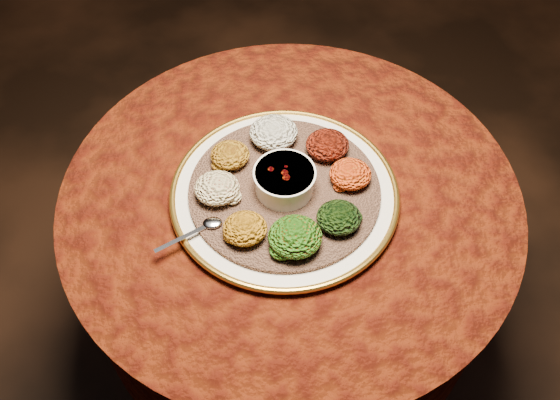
{
  "coord_description": "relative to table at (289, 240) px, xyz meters",
  "views": [
    {
      "loc": [
        -0.09,
        -0.79,
        1.75
      ],
      "look_at": [
        -0.02,
        -0.04,
        0.76
      ],
      "focal_mm": 40.0,
      "sensor_mm": 36.0,
      "label": 1
    }
  ],
  "objects": [
    {
      "name": "platter",
      "position": [
        -0.01,
        -0.01,
        0.19
      ],
      "size": [
        0.51,
        0.51,
        0.02
      ],
      "rotation": [
        0.0,
        0.0,
        0.14
      ],
      "color": "silver",
      "rests_on": "table"
    },
    {
      "name": "portion_timatim",
      "position": [
        -0.15,
        -0.02,
        0.23
      ],
      "size": [
        0.09,
        0.09,
        0.04
      ],
      "primitive_type": "ellipsoid",
      "color": "maroon",
      "rests_on": "injera"
    },
    {
      "name": "portion_ayib",
      "position": [
        -0.02,
        0.12,
        0.23
      ],
      "size": [
        0.1,
        0.1,
        0.05
      ],
      "primitive_type": "ellipsoid",
      "color": "beige",
      "rests_on": "injera"
    },
    {
      "name": "portion_shiro",
      "position": [
        -0.12,
        0.07,
        0.23
      ],
      "size": [
        0.08,
        0.08,
        0.04
      ],
      "primitive_type": "ellipsoid",
      "color": "#A36E13",
      "rests_on": "injera"
    },
    {
      "name": "stew_bowl",
      "position": [
        -0.01,
        -0.01,
        0.24
      ],
      "size": [
        0.13,
        0.13,
        0.05
      ],
      "color": "white",
      "rests_on": "injera"
    },
    {
      "name": "portion_tikil",
      "position": [
        0.12,
        -0.0,
        0.23
      ],
      "size": [
        0.09,
        0.08,
        0.04
      ],
      "primitive_type": "ellipsoid",
      "color": "#A8600E",
      "rests_on": "injera"
    },
    {
      "name": "portion_mixveg",
      "position": [
        -0.01,
        -0.15,
        0.23
      ],
      "size": [
        0.1,
        0.1,
        0.05
      ],
      "primitive_type": "ellipsoid",
      "color": "#962509",
      "rests_on": "injera"
    },
    {
      "name": "table",
      "position": [
        0.0,
        0.0,
        0.0
      ],
      "size": [
        0.96,
        0.96,
        0.73
      ],
      "color": "black",
      "rests_on": "ground"
    },
    {
      "name": "portion_kik",
      "position": [
        -0.1,
        -0.12,
        0.23
      ],
      "size": [
        0.09,
        0.08,
        0.04
      ],
      "primitive_type": "ellipsoid",
      "color": "#BA7310",
      "rests_on": "injera"
    },
    {
      "name": "injera",
      "position": [
        -0.01,
        -0.01,
        0.2
      ],
      "size": [
        0.45,
        0.45,
        0.01
      ],
      "primitive_type": "cylinder",
      "rotation": [
        0.0,
        0.0,
        -0.17
      ],
      "color": "brown",
      "rests_on": "platter"
    },
    {
      "name": "spoon",
      "position": [
        -0.17,
        -0.09,
        0.21
      ],
      "size": [
        0.13,
        0.07,
        0.01
      ],
      "rotation": [
        0.0,
        0.0,
        -2.67
      ],
      "color": "silver",
      "rests_on": "injera"
    },
    {
      "name": "portion_kitfo",
      "position": [
        0.09,
        0.08,
        0.23
      ],
      "size": [
        0.09,
        0.09,
        0.04
      ],
      "primitive_type": "ellipsoid",
      "color": "black",
      "rests_on": "injera"
    },
    {
      "name": "portion_gomen",
      "position": [
        0.08,
        -0.11,
        0.23
      ],
      "size": [
        0.09,
        0.08,
        0.04
      ],
      "primitive_type": "ellipsoid",
      "color": "black",
      "rests_on": "injera"
    }
  ]
}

